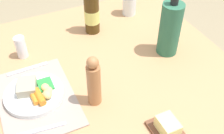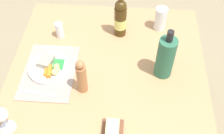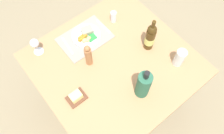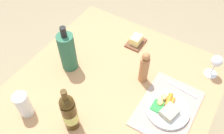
{
  "view_description": "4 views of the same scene",
  "coord_description": "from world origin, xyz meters",
  "px_view_note": "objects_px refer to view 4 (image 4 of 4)",
  "views": [
    {
      "loc": [
        0.81,
        -0.35,
        1.55
      ],
      "look_at": [
        0.07,
        -0.01,
        0.81
      ],
      "focal_mm": 44.6,
      "sensor_mm": 36.0,
      "label": 1
    },
    {
      "loc": [
        0.99,
        0.1,
        1.93
      ],
      "look_at": [
        0.06,
        0.03,
        0.83
      ],
      "focal_mm": 45.07,
      "sensor_mm": 36.0,
      "label": 2
    },
    {
      "loc": [
        0.51,
        0.61,
        2.2
      ],
      "look_at": [
        0.06,
        0.05,
        0.8
      ],
      "focal_mm": 35.74,
      "sensor_mm": 36.0,
      "label": 3
    },
    {
      "loc": [
        -0.64,
        -0.4,
        1.83
      ],
      "look_at": [
        0.09,
        0.06,
        0.78
      ],
      "focal_mm": 37.92,
      "sensor_mm": 36.0,
      "label": 4
    }
  ],
  "objects_px": {
    "wine_bottle": "(69,113)",
    "cooler_bottle": "(67,52)",
    "wine_glass": "(216,62)",
    "knife": "(182,89)",
    "dining_table": "(112,96)",
    "dinner_plate": "(167,109)",
    "butter_dish": "(136,41)",
    "water_tumbler": "(24,106)",
    "pepper_mill": "(144,68)"
  },
  "relations": [
    {
      "from": "knife",
      "to": "pepper_mill",
      "type": "xyz_separation_m",
      "value": [
        -0.05,
        0.22,
        0.1
      ]
    },
    {
      "from": "butter_dish",
      "to": "cooler_bottle",
      "type": "relative_size",
      "value": 0.43
    },
    {
      "from": "dinner_plate",
      "to": "pepper_mill",
      "type": "relative_size",
      "value": 1.05
    },
    {
      "from": "dinner_plate",
      "to": "butter_dish",
      "type": "bearing_deg",
      "value": 46.45
    },
    {
      "from": "pepper_mill",
      "to": "dining_table",
      "type": "bearing_deg",
      "value": 140.84
    },
    {
      "from": "dinner_plate",
      "to": "water_tumbler",
      "type": "bearing_deg",
      "value": 122.39
    },
    {
      "from": "wine_bottle",
      "to": "cooler_bottle",
      "type": "bearing_deg",
      "value": 40.18
    },
    {
      "from": "dinner_plate",
      "to": "cooler_bottle",
      "type": "height_order",
      "value": "cooler_bottle"
    },
    {
      "from": "water_tumbler",
      "to": "pepper_mill",
      "type": "height_order",
      "value": "pepper_mill"
    },
    {
      "from": "pepper_mill",
      "to": "cooler_bottle",
      "type": "relative_size",
      "value": 0.71
    },
    {
      "from": "dinner_plate",
      "to": "cooler_bottle",
      "type": "relative_size",
      "value": 0.75
    },
    {
      "from": "dining_table",
      "to": "dinner_plate",
      "type": "relative_size",
      "value": 4.88
    },
    {
      "from": "dinner_plate",
      "to": "butter_dish",
      "type": "relative_size",
      "value": 1.75
    },
    {
      "from": "butter_dish",
      "to": "wine_glass",
      "type": "xyz_separation_m",
      "value": [
        0.01,
        -0.49,
        0.08
      ]
    },
    {
      "from": "wine_bottle",
      "to": "cooler_bottle",
      "type": "relative_size",
      "value": 0.98
    },
    {
      "from": "water_tumbler",
      "to": "knife",
      "type": "bearing_deg",
      "value": -48.7
    },
    {
      "from": "cooler_bottle",
      "to": "wine_glass",
      "type": "bearing_deg",
      "value": -62.13
    },
    {
      "from": "knife",
      "to": "cooler_bottle",
      "type": "distance_m",
      "value": 0.68
    },
    {
      "from": "cooler_bottle",
      "to": "water_tumbler",
      "type": "bearing_deg",
      "value": -179.21
    },
    {
      "from": "knife",
      "to": "butter_dish",
      "type": "height_order",
      "value": "butter_dish"
    },
    {
      "from": "dining_table",
      "to": "pepper_mill",
      "type": "xyz_separation_m",
      "value": [
        0.14,
        -0.12,
        0.19
      ]
    },
    {
      "from": "cooler_bottle",
      "to": "dining_table",
      "type": "bearing_deg",
      "value": -89.62
    },
    {
      "from": "water_tumbler",
      "to": "cooler_bottle",
      "type": "relative_size",
      "value": 0.49
    },
    {
      "from": "knife",
      "to": "wine_glass",
      "type": "relative_size",
      "value": 1.19
    },
    {
      "from": "knife",
      "to": "water_tumbler",
      "type": "bearing_deg",
      "value": 137.39
    },
    {
      "from": "pepper_mill",
      "to": "water_tumbler",
      "type": "bearing_deg",
      "value": 141.01
    },
    {
      "from": "dining_table",
      "to": "wine_bottle",
      "type": "relative_size",
      "value": 3.74
    },
    {
      "from": "knife",
      "to": "water_tumbler",
      "type": "height_order",
      "value": "water_tumbler"
    },
    {
      "from": "dining_table",
      "to": "water_tumbler",
      "type": "height_order",
      "value": "water_tumbler"
    },
    {
      "from": "cooler_bottle",
      "to": "knife",
      "type": "bearing_deg",
      "value": -73.2
    },
    {
      "from": "dinner_plate",
      "to": "knife",
      "type": "distance_m",
      "value": 0.17
    },
    {
      "from": "dinner_plate",
      "to": "wine_glass",
      "type": "relative_size",
      "value": 1.53
    },
    {
      "from": "dining_table",
      "to": "knife",
      "type": "relative_size",
      "value": 6.27
    },
    {
      "from": "wine_glass",
      "to": "cooler_bottle",
      "type": "distance_m",
      "value": 0.83
    },
    {
      "from": "knife",
      "to": "cooler_bottle",
      "type": "xyz_separation_m",
      "value": [
        -0.19,
        0.64,
        0.12
      ]
    },
    {
      "from": "wine_bottle",
      "to": "knife",
      "type": "bearing_deg",
      "value": -38.68
    },
    {
      "from": "knife",
      "to": "pepper_mill",
      "type": "height_order",
      "value": "pepper_mill"
    },
    {
      "from": "dining_table",
      "to": "wine_glass",
      "type": "height_order",
      "value": "wine_glass"
    },
    {
      "from": "dinner_plate",
      "to": "butter_dish",
      "type": "distance_m",
      "value": 0.51
    },
    {
      "from": "water_tumbler",
      "to": "wine_bottle",
      "type": "distance_m",
      "value": 0.26
    },
    {
      "from": "water_tumbler",
      "to": "butter_dish",
      "type": "xyz_separation_m",
      "value": [
        0.74,
        -0.24,
        -0.04
      ]
    },
    {
      "from": "butter_dish",
      "to": "cooler_bottle",
      "type": "distance_m",
      "value": 0.46
    },
    {
      "from": "knife",
      "to": "water_tumbler",
      "type": "xyz_separation_m",
      "value": [
        -0.56,
        0.63,
        0.06
      ]
    },
    {
      "from": "water_tumbler",
      "to": "wine_bottle",
      "type": "xyz_separation_m",
      "value": [
        0.07,
        -0.24,
        0.06
      ]
    },
    {
      "from": "wine_glass",
      "to": "water_tumbler",
      "type": "bearing_deg",
      "value": 135.79
    },
    {
      "from": "butter_dish",
      "to": "wine_bottle",
      "type": "xyz_separation_m",
      "value": [
        -0.67,
        -0.0,
        0.1
      ]
    },
    {
      "from": "pepper_mill",
      "to": "wine_bottle",
      "type": "height_order",
      "value": "wine_bottle"
    },
    {
      "from": "knife",
      "to": "pepper_mill",
      "type": "bearing_deg",
      "value": 108.41
    },
    {
      "from": "dining_table",
      "to": "pepper_mill",
      "type": "bearing_deg",
      "value": -39.16
    },
    {
      "from": "butter_dish",
      "to": "wine_glass",
      "type": "distance_m",
      "value": 0.5
    }
  ]
}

